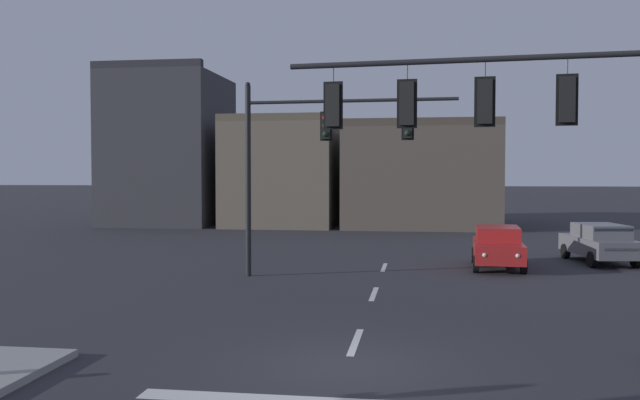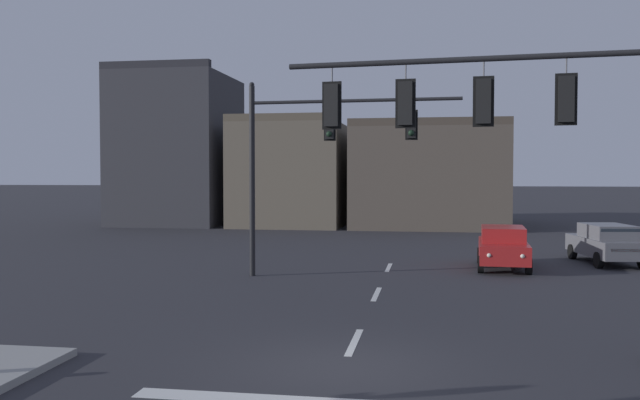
{
  "view_description": "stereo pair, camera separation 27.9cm",
  "coord_description": "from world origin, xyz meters",
  "px_view_note": "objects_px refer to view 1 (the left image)",
  "views": [
    {
      "loc": [
        1.36,
        -12.65,
        3.65
      ],
      "look_at": [
        -0.99,
        3.42,
        3.03
      ],
      "focal_mm": 38.27,
      "sensor_mm": 36.0,
      "label": 1
    },
    {
      "loc": [
        1.64,
        -12.61,
        3.65
      ],
      "look_at": [
        -0.99,
        3.42,
        3.03
      ],
      "focal_mm": 38.27,
      "sensor_mm": 36.0,
      "label": 2
    }
  ],
  "objects_px": {
    "car_lot_middle": "(498,246)",
    "signal_mast_far_side": "(307,147)",
    "car_lot_nearside": "(599,242)",
    "signal_mast_near_side": "(516,125)"
  },
  "relations": [
    {
      "from": "car_lot_middle",
      "to": "signal_mast_far_side",
      "type": "bearing_deg",
      "value": -152.77
    },
    {
      "from": "car_lot_nearside",
      "to": "car_lot_middle",
      "type": "relative_size",
      "value": 1.02
    },
    {
      "from": "signal_mast_far_side",
      "to": "car_lot_middle",
      "type": "bearing_deg",
      "value": 27.23
    },
    {
      "from": "signal_mast_far_side",
      "to": "signal_mast_near_side",
      "type": "bearing_deg",
      "value": -58.06
    },
    {
      "from": "car_lot_nearside",
      "to": "car_lot_middle",
      "type": "distance_m",
      "value": 4.8
    },
    {
      "from": "signal_mast_far_side",
      "to": "car_lot_middle",
      "type": "height_order",
      "value": "signal_mast_far_side"
    },
    {
      "from": "signal_mast_far_side",
      "to": "car_lot_middle",
      "type": "xyz_separation_m",
      "value": [
        6.95,
        3.58,
        -3.74
      ]
    },
    {
      "from": "signal_mast_near_side",
      "to": "car_lot_nearside",
      "type": "relative_size",
      "value": 1.58
    },
    {
      "from": "signal_mast_near_side",
      "to": "car_lot_middle",
      "type": "bearing_deg",
      "value": 85.12
    },
    {
      "from": "car_lot_middle",
      "to": "signal_mast_near_side",
      "type": "bearing_deg",
      "value": -94.88
    }
  ]
}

